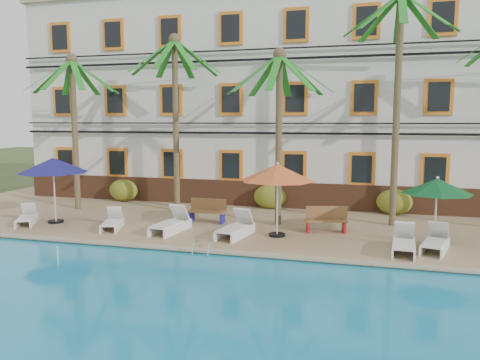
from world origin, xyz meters
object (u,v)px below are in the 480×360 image
(umbrella_red, at_px, (278,173))
(pool_ladder, at_px, (204,252))
(palm_d, at_px, (398,77))
(lounger_f, at_px, (435,242))
(lounger_d, at_px, (236,228))
(bench_left, at_px, (208,210))
(bench_right, at_px, (326,219))
(palm_c, at_px, (279,111))
(umbrella_blue, at_px, (53,166))
(lounger_e, at_px, (404,243))
(lounger_a, at_px, (27,218))
(palm_a, at_px, (74,109))
(lounger_c, at_px, (171,224))
(lounger_b, at_px, (112,222))
(umbrella_green, at_px, (437,187))
(palm_b, at_px, (175,99))

(umbrella_red, distance_m, pool_ladder, 3.86)
(palm_d, distance_m, lounger_f, 6.43)
(lounger_d, height_order, pool_ladder, lounger_d)
(umbrella_red, distance_m, bench_left, 3.88)
(bench_left, relative_size, bench_right, 0.96)
(palm_d, relative_size, bench_left, 5.88)
(palm_c, height_order, pool_ladder, palm_c)
(umbrella_blue, relative_size, lounger_e, 1.40)
(bench_left, bearing_deg, pool_ladder, -72.41)
(lounger_a, xyz_separation_m, lounger_f, (14.90, 0.13, 0.03))
(palm_a, height_order, umbrella_red, palm_a)
(palm_d, relative_size, umbrella_blue, 3.34)
(palm_c, relative_size, lounger_a, 3.93)
(umbrella_red, relative_size, lounger_f, 1.36)
(palm_a, distance_m, lounger_c, 7.92)
(lounger_a, distance_m, pool_ladder, 8.24)
(bench_right, distance_m, pool_ladder, 5.01)
(lounger_c, height_order, pool_ladder, lounger_c)
(lounger_b, relative_size, bench_right, 1.11)
(palm_d, bearing_deg, umbrella_green, -65.44)
(lounger_b, bearing_deg, lounger_e, -2.73)
(palm_d, height_order, bench_right, palm_d)
(palm_b, distance_m, umbrella_blue, 5.77)
(umbrella_blue, height_order, lounger_c, umbrella_blue)
(palm_b, distance_m, lounger_c, 6.13)
(umbrella_green, height_order, lounger_e, umbrella_green)
(palm_c, bearing_deg, bench_left, -172.19)
(lounger_b, relative_size, lounger_c, 0.85)
(palm_c, xyz_separation_m, lounger_f, (5.42, -2.46, -4.10))
(palm_b, bearing_deg, umbrella_blue, -136.62)
(umbrella_red, bearing_deg, lounger_b, -175.17)
(palm_a, distance_m, lounger_b, 6.46)
(lounger_e, height_order, bench_right, bench_right)
(lounger_b, xyz_separation_m, bench_left, (3.05, 2.05, 0.22))
(lounger_b, distance_m, lounger_f, 11.25)
(umbrella_red, xyz_separation_m, lounger_a, (-9.80, -0.68, -1.97))
(umbrella_blue, xyz_separation_m, umbrella_red, (8.89, 0.15, -0.04))
(bench_left, bearing_deg, bench_right, -5.46)
(palm_a, bearing_deg, lounger_c, -27.36)
(lounger_a, relative_size, lounger_f, 0.90)
(lounger_d, distance_m, pool_ladder, 2.22)
(palm_b, distance_m, lounger_b, 6.18)
(umbrella_green, relative_size, bench_left, 1.49)
(palm_c, xyz_separation_m, lounger_a, (-9.48, -2.59, -4.13))
(lounger_d, bearing_deg, pool_ladder, -100.97)
(palm_d, distance_m, umbrella_blue, 13.63)
(pool_ladder, bearing_deg, lounger_d, 79.03)
(palm_b, xyz_separation_m, bench_left, (2.07, -1.83, -4.49))
(lounger_b, bearing_deg, bench_left, 33.89)
(lounger_d, relative_size, bench_left, 1.36)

